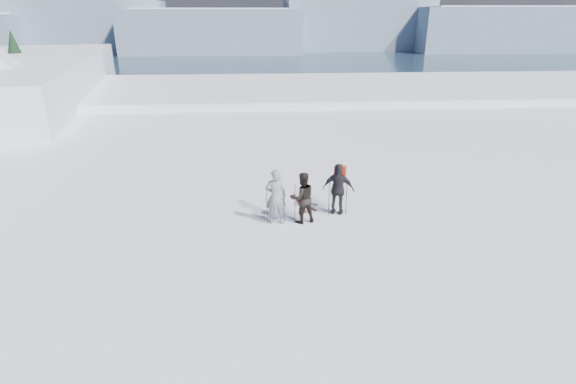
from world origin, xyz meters
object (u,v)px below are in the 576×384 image
skier_dark (302,198)px  skis_loose (301,203)px  skier_grey (276,197)px  skier_pack (338,189)px

skier_dark → skis_loose: bearing=-110.6°
skier_grey → skier_dark: 0.87m
skier_dark → skis_loose: 1.76m
skier_grey → skier_pack: 2.22m
skier_grey → skier_dark: size_ratio=1.08×
skier_pack → skier_dark: bearing=41.9°
skier_pack → skier_grey: bearing=33.6°
skier_pack → skis_loose: bearing=-21.4°
skier_grey → skis_loose: bearing=-119.9°
skier_dark → skis_loose: size_ratio=1.03×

